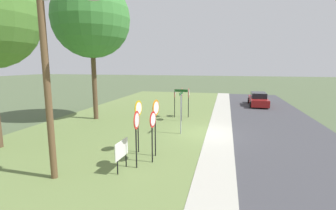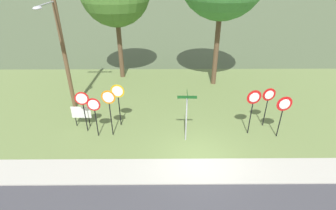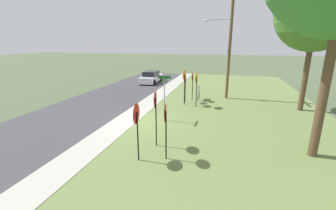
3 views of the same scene
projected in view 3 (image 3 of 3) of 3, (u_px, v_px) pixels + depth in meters
ground_plane at (138, 122)px, 13.86m from camera, size 160.00×160.00×0.00m
road_asphalt at (71, 115)px, 15.03m from camera, size 44.00×6.40×0.01m
sidewalk_strip at (126, 120)px, 14.04m from camera, size 44.00×1.60×0.06m
grass_median at (240, 131)px, 12.37m from camera, size 44.00×12.00×0.04m
stop_sign_near_left at (192, 79)px, 18.30m from camera, size 0.74×0.11×2.42m
stop_sign_near_right at (196, 82)px, 16.47m from camera, size 0.76×0.12×2.57m
stop_sign_far_left at (185, 82)px, 17.78m from camera, size 0.71×0.11×2.29m
stop_sign_far_center at (184, 80)px, 16.96m from camera, size 0.74×0.12×2.68m
yield_sign_near_left at (136, 118)px, 8.80m from camera, size 0.82×0.12×2.41m
yield_sign_near_right at (165, 118)px, 8.91m from camera, size 0.75×0.13×2.37m
yield_sign_far_left at (155, 105)px, 10.05m from camera, size 0.78×0.14×2.63m
street_name_post at (164, 94)px, 13.50m from camera, size 0.96×0.82×2.78m
utility_pole at (228, 40)px, 18.29m from camera, size 2.10×2.41×8.94m
notice_board at (199, 90)px, 18.77m from camera, size 1.10×0.08×1.25m
oak_tree_left at (316, 12)px, 14.33m from camera, size 5.02×5.02×9.05m
parked_hatchback_near at (151, 77)px, 26.97m from camera, size 4.34×1.90×1.39m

